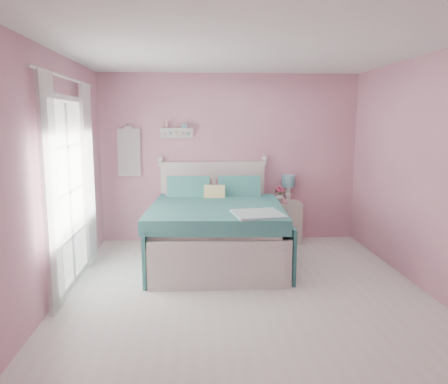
{
  "coord_description": "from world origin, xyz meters",
  "views": [
    {
      "loc": [
        -0.52,
        -4.57,
        1.87
      ],
      "look_at": [
        -0.16,
        1.2,
        0.93
      ],
      "focal_mm": 35.0,
      "sensor_mm": 36.0,
      "label": 1
    }
  ],
  "objects": [
    {
      "name": "nightstand",
      "position": [
        0.86,
        2.01,
        0.32
      ],
      "size": [
        0.44,
        0.44,
        0.64
      ],
      "color": "beige",
      "rests_on": "floor"
    },
    {
      "name": "room_shell",
      "position": [
        0.0,
        0.0,
        1.58
      ],
      "size": [
        4.5,
        4.5,
        4.5
      ],
      "color": "#C17A92",
      "rests_on": "floor"
    },
    {
      "name": "teacup",
      "position": [
        0.79,
        1.86,
        0.67
      ],
      "size": [
        0.11,
        0.11,
        0.07
      ],
      "primitive_type": "imported",
      "rotation": [
        0.0,
        0.0,
        -0.21
      ],
      "color": "pink",
      "rests_on": "nightstand"
    },
    {
      "name": "french_door",
      "position": [
        -1.97,
        0.4,
        1.07
      ],
      "size": [
        0.04,
        1.32,
        2.16
      ],
      "color": "silver",
      "rests_on": "floor"
    },
    {
      "name": "wall_shelf",
      "position": [
        -0.82,
        2.19,
        1.73
      ],
      "size": [
        0.5,
        0.15,
        0.25
      ],
      "color": "silver",
      "rests_on": "room_shell"
    },
    {
      "name": "curtain_near",
      "position": [
        -1.92,
        -0.34,
        1.18
      ],
      "size": [
        0.04,
        0.4,
        2.32
      ],
      "primitive_type": "cube",
      "color": "white",
      "rests_on": "floor"
    },
    {
      "name": "floor",
      "position": [
        0.0,
        0.0,
        0.0
      ],
      "size": [
        4.5,
        4.5,
        0.0
      ],
      "primitive_type": "plane",
      "color": "silver",
      "rests_on": "ground"
    },
    {
      "name": "vase",
      "position": [
        0.76,
        2.0,
        0.72
      ],
      "size": [
        0.19,
        0.19,
        0.15
      ],
      "primitive_type": "imported",
      "rotation": [
        0.0,
        0.0,
        0.39
      ],
      "color": "white",
      "rests_on": "nightstand"
    },
    {
      "name": "bed",
      "position": [
        -0.27,
        1.17,
        0.42
      ],
      "size": [
        1.8,
        2.2,
        1.25
      ],
      "rotation": [
        0.0,
        0.0,
        -0.06
      ],
      "color": "silver",
      "rests_on": "floor"
    },
    {
      "name": "curtain_far",
      "position": [
        -1.92,
        1.14,
        1.18
      ],
      "size": [
        0.04,
        0.4,
        2.32
      ],
      "primitive_type": "cube",
      "color": "white",
      "rests_on": "floor"
    },
    {
      "name": "table_lamp",
      "position": [
        0.91,
        2.11,
        0.92
      ],
      "size": [
        0.2,
        0.2,
        0.41
      ],
      "color": "white",
      "rests_on": "nightstand"
    },
    {
      "name": "hanging_dress",
      "position": [
        -1.55,
        2.18,
        1.4
      ],
      "size": [
        0.34,
        0.03,
        0.72
      ],
      "primitive_type": "cube",
      "color": "white",
      "rests_on": "room_shell"
    },
    {
      "name": "roses",
      "position": [
        0.75,
        1.99,
        0.83
      ],
      "size": [
        0.14,
        0.11,
        0.12
      ],
      "color": "#CD4670",
      "rests_on": "vase"
    }
  ]
}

